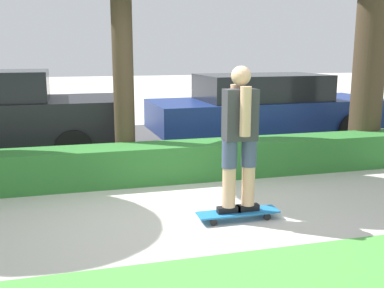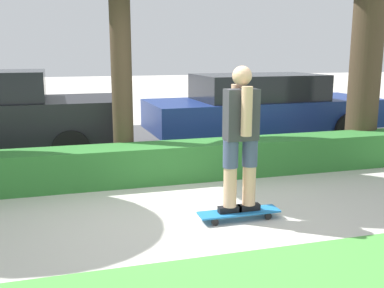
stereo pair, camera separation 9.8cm
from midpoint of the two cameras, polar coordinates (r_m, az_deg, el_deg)
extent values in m
plane|color=#BCB7AD|center=(5.20, -0.06, -9.41)|extent=(60.00, 60.00, 0.00)
cube|color=#474749|center=(9.17, -6.86, -0.13)|extent=(15.11, 5.00, 0.01)
cube|color=#2D702D|center=(6.61, -3.65, -2.36)|extent=(15.11, 0.60, 0.54)
cube|color=#1E6BAD|center=(5.16, 6.41, -8.62)|extent=(0.94, 0.24, 0.02)
cylinder|color=black|center=(5.22, 10.07, -9.07)|extent=(0.08, 0.04, 0.08)
cylinder|color=black|center=(5.37, 9.25, -8.42)|extent=(0.08, 0.04, 0.08)
cylinder|color=black|center=(4.99, 3.32, -9.87)|extent=(0.08, 0.04, 0.08)
cylinder|color=black|center=(5.15, 2.69, -9.16)|extent=(0.08, 0.04, 0.08)
cube|color=black|center=(5.10, 5.21, -8.28)|extent=(0.26, 0.09, 0.07)
cylinder|color=tan|center=(4.98, 5.30, -3.83)|extent=(0.15, 0.15, 0.75)
cylinder|color=#3D4766|center=(4.92, 5.35, -1.29)|extent=(0.17, 0.17, 0.30)
cube|color=black|center=(5.18, 7.62, -8.02)|extent=(0.26, 0.09, 0.07)
cylinder|color=tan|center=(5.06, 7.74, -3.63)|extent=(0.15, 0.15, 0.75)
cylinder|color=#3D4766|center=(5.00, 7.81, -1.13)|extent=(0.17, 0.17, 0.30)
cube|color=#333338|center=(4.88, 6.71, 3.70)|extent=(0.36, 0.20, 0.56)
cylinder|color=tan|center=(4.74, 7.39, 4.11)|extent=(0.12, 0.12, 0.52)
cylinder|color=tan|center=(5.02, 6.09, 4.56)|extent=(0.12, 0.12, 0.52)
sphere|color=tan|center=(4.84, 6.83, 8.59)|extent=(0.21, 0.21, 0.21)
cylinder|color=#423323|center=(6.77, -8.35, 9.76)|extent=(0.31, 0.31, 3.31)
cylinder|color=#423323|center=(8.32, 21.89, 9.29)|extent=(0.53, 0.53, 3.28)
cylinder|color=black|center=(7.60, -14.45, -0.52)|extent=(0.62, 0.21, 0.62)
cylinder|color=black|center=(9.20, -14.61, 1.57)|extent=(0.62, 0.21, 0.62)
cube|color=navy|center=(9.35, 9.81, 3.87)|extent=(4.84, 1.92, 0.57)
cube|color=black|center=(9.23, 9.11, 7.15)|extent=(2.54, 1.63, 0.51)
cylinder|color=black|center=(9.44, 19.98, 1.67)|extent=(0.68, 0.21, 0.68)
cylinder|color=black|center=(10.77, 15.15, 3.14)|extent=(0.68, 0.21, 0.68)
cylinder|color=black|center=(8.13, 2.59, 0.84)|extent=(0.68, 0.21, 0.68)
cylinder|color=black|center=(9.64, -0.28, 2.57)|extent=(0.68, 0.21, 0.68)
camera|label=1|loc=(0.05, 90.50, -0.10)|focal=42.00mm
camera|label=2|loc=(0.05, -89.50, 0.10)|focal=42.00mm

